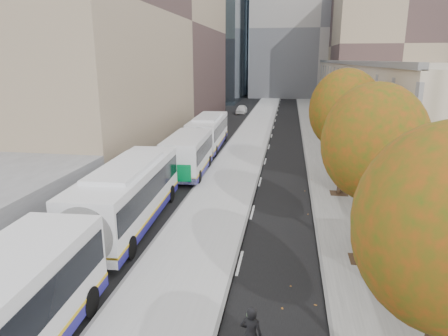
% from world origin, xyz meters
% --- Properties ---
extents(bus_platform, '(4.25, 150.00, 0.15)m').
position_xyz_m(bus_platform, '(-3.88, 35.00, 0.07)').
color(bus_platform, '#BBBBBB').
rests_on(bus_platform, ground).
extents(sidewalk, '(4.75, 150.00, 0.08)m').
position_xyz_m(sidewalk, '(4.12, 35.00, 0.04)').
color(sidewalk, gray).
rests_on(sidewalk, ground).
extents(building_tan, '(18.00, 92.00, 8.00)m').
position_xyz_m(building_tan, '(15.50, 64.00, 4.00)').
color(building_tan, tan).
rests_on(building_tan, ground).
extents(building_midrise, '(24.00, 46.00, 25.00)m').
position_xyz_m(building_midrise, '(-22.50, 41.00, 12.50)').
color(building_midrise, gray).
rests_on(building_midrise, ground).
extents(building_far_block, '(30.00, 18.00, 30.00)m').
position_xyz_m(building_far_block, '(6.00, 96.00, 15.00)').
color(building_far_block, gray).
rests_on(building_far_block, ground).
extents(bus_shelter, '(1.90, 4.40, 2.53)m').
position_xyz_m(bus_shelter, '(5.69, 10.96, 2.19)').
color(bus_shelter, '#383A3F').
rests_on(bus_shelter, sidewalk).
extents(tree_c, '(4.20, 4.20, 7.28)m').
position_xyz_m(tree_c, '(3.60, 13.00, 5.25)').
color(tree_c, black).
rests_on(tree_c, sidewalk).
extents(tree_d, '(4.40, 4.40, 7.60)m').
position_xyz_m(tree_d, '(3.60, 22.00, 5.47)').
color(tree_d, black).
rests_on(tree_d, sidewalk).
extents(bus_near, '(3.62, 18.94, 3.14)m').
position_xyz_m(bus_near, '(-7.68, 10.95, 1.72)').
color(bus_near, white).
rests_on(bus_near, ground).
extents(bus_far, '(3.35, 18.18, 3.02)m').
position_xyz_m(bus_far, '(-7.38, 30.41, 1.65)').
color(bus_far, white).
rests_on(bus_far, ground).
extents(distant_car, '(1.65, 4.03, 1.37)m').
position_xyz_m(distant_car, '(-7.40, 60.96, 0.68)').
color(distant_car, white).
rests_on(distant_car, ground).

